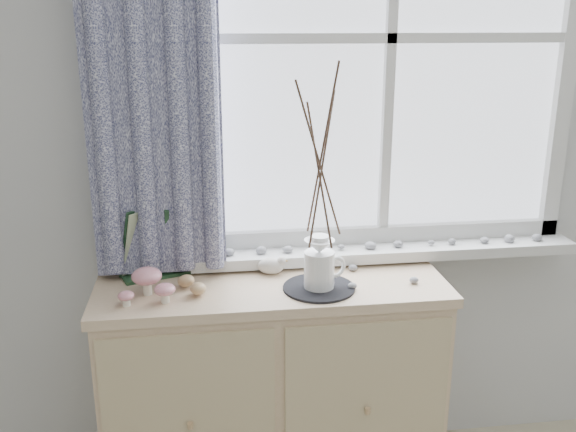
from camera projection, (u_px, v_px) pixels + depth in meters
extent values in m
cube|color=#B9B9B7|center=(304.00, 138.00, 2.32)|extent=(4.00, 0.04, 2.60)
cube|color=silver|center=(389.00, 38.00, 2.25)|extent=(1.30, 0.01, 1.40)
cube|color=silver|center=(386.00, 251.00, 2.41)|extent=(1.45, 0.16, 0.04)
cube|color=#0A0D39|center=(149.00, 32.00, 2.02)|extent=(0.44, 0.06, 1.61)
cube|color=beige|center=(273.00, 394.00, 2.33)|extent=(1.17, 0.43, 0.81)
cube|color=beige|center=(272.00, 286.00, 2.21)|extent=(1.20, 0.45, 0.03)
cube|color=beige|center=(366.00, 424.00, 2.16)|extent=(0.55, 0.01, 0.75)
cylinder|color=white|center=(147.00, 285.00, 2.09)|extent=(0.03, 0.03, 0.06)
ellipsoid|color=#AF051F|center=(147.00, 276.00, 2.08)|extent=(0.10, 0.10, 0.05)
cylinder|color=white|center=(165.00, 296.00, 2.04)|extent=(0.03, 0.03, 0.04)
ellipsoid|color=#AF051F|center=(165.00, 289.00, 2.03)|extent=(0.07, 0.07, 0.04)
cylinder|color=white|center=(126.00, 301.00, 2.01)|extent=(0.02, 0.02, 0.03)
ellipsoid|color=#AF051F|center=(126.00, 296.00, 2.01)|extent=(0.05, 0.05, 0.03)
ellipsoid|color=tan|center=(198.00, 288.00, 2.08)|extent=(0.05, 0.04, 0.07)
ellipsoid|color=tan|center=(186.00, 281.00, 2.14)|extent=(0.05, 0.04, 0.07)
cylinder|color=black|center=(319.00, 288.00, 2.14)|extent=(0.24, 0.24, 0.01)
cylinder|color=white|center=(319.00, 270.00, 2.12)|extent=(0.13, 0.13, 0.12)
cone|color=white|center=(320.00, 246.00, 2.10)|extent=(0.10, 0.10, 0.04)
cylinder|color=white|center=(320.00, 240.00, 2.09)|extent=(0.06, 0.06, 0.03)
torus|color=white|center=(336.00, 267.00, 2.13)|extent=(0.08, 0.04, 0.08)
ellipsoid|color=gray|center=(352.00, 286.00, 2.14)|extent=(0.03, 0.03, 0.02)
ellipsoid|color=gray|center=(353.00, 268.00, 2.30)|extent=(0.03, 0.03, 0.02)
ellipsoid|color=gray|center=(414.00, 280.00, 2.19)|extent=(0.03, 0.03, 0.02)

